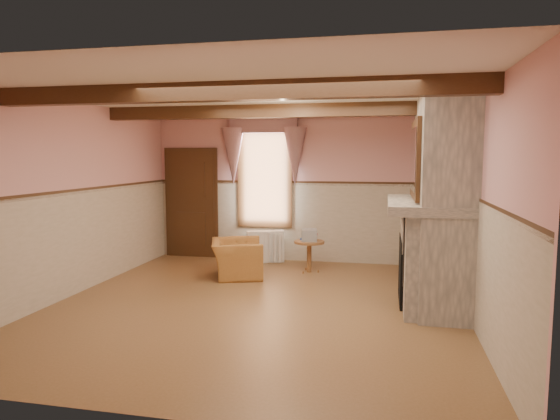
% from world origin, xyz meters
% --- Properties ---
extents(floor, '(5.50, 6.00, 0.01)m').
position_xyz_m(floor, '(0.00, 0.00, 0.00)').
color(floor, brown).
rests_on(floor, ground).
extents(ceiling, '(5.50, 6.00, 0.01)m').
position_xyz_m(ceiling, '(0.00, 0.00, 2.80)').
color(ceiling, silver).
rests_on(ceiling, wall_back).
extents(wall_back, '(5.50, 0.02, 2.80)m').
position_xyz_m(wall_back, '(0.00, 3.00, 1.40)').
color(wall_back, '#D89696').
rests_on(wall_back, floor).
extents(wall_front, '(5.50, 0.02, 2.80)m').
position_xyz_m(wall_front, '(0.00, -3.00, 1.40)').
color(wall_front, '#D89696').
rests_on(wall_front, floor).
extents(wall_left, '(0.02, 6.00, 2.80)m').
position_xyz_m(wall_left, '(-2.75, 0.00, 1.40)').
color(wall_left, '#D89696').
rests_on(wall_left, floor).
extents(wall_right, '(0.02, 6.00, 2.80)m').
position_xyz_m(wall_right, '(2.75, 0.00, 1.40)').
color(wall_right, '#D89696').
rests_on(wall_right, floor).
extents(wainscot, '(5.50, 6.00, 1.50)m').
position_xyz_m(wainscot, '(0.00, 0.00, 0.75)').
color(wainscot, beige).
rests_on(wainscot, floor).
extents(chair_rail, '(5.50, 6.00, 0.08)m').
position_xyz_m(chair_rail, '(0.00, 0.00, 1.50)').
color(chair_rail, black).
rests_on(chair_rail, wainscot).
extents(firebox, '(0.20, 0.95, 0.90)m').
position_xyz_m(firebox, '(2.00, 0.60, 0.45)').
color(firebox, black).
rests_on(firebox, floor).
extents(armchair, '(1.08, 1.16, 0.61)m').
position_xyz_m(armchair, '(-0.73, 1.50, 0.31)').
color(armchair, '#9E662D').
rests_on(armchair, floor).
extents(side_table, '(0.53, 0.53, 0.55)m').
position_xyz_m(side_table, '(0.41, 2.07, 0.28)').
color(side_table, brown).
rests_on(side_table, floor).
extents(book_stack, '(0.32, 0.36, 0.20)m').
position_xyz_m(book_stack, '(0.40, 2.09, 0.65)').
color(book_stack, '#B7AD8C').
rests_on(book_stack, side_table).
extents(radiator, '(0.72, 0.43, 0.60)m').
position_xyz_m(radiator, '(-0.53, 2.70, 0.30)').
color(radiator, silver).
rests_on(radiator, floor).
extents(bowl, '(0.35, 0.35, 0.09)m').
position_xyz_m(bowl, '(2.24, 0.46, 1.46)').
color(bowl, brown).
rests_on(bowl, mantel).
extents(mantel_clock, '(0.14, 0.24, 0.20)m').
position_xyz_m(mantel_clock, '(2.24, 1.35, 1.52)').
color(mantel_clock, black).
rests_on(mantel_clock, mantel).
extents(oil_lamp, '(0.11, 0.11, 0.28)m').
position_xyz_m(oil_lamp, '(2.24, 0.87, 1.56)').
color(oil_lamp, '#B58733').
rests_on(oil_lamp, mantel).
extents(candle_red, '(0.06, 0.06, 0.16)m').
position_xyz_m(candle_red, '(2.24, 0.24, 1.50)').
color(candle_red, '#A91C14').
rests_on(candle_red, mantel).
extents(jar_yellow, '(0.06, 0.06, 0.12)m').
position_xyz_m(jar_yellow, '(2.24, -0.02, 1.48)').
color(jar_yellow, yellow).
rests_on(jar_yellow, mantel).
extents(fireplace, '(0.85, 2.00, 2.80)m').
position_xyz_m(fireplace, '(2.42, 0.60, 1.40)').
color(fireplace, gray).
rests_on(fireplace, floor).
extents(mantel, '(1.05, 2.05, 0.12)m').
position_xyz_m(mantel, '(2.24, 0.60, 1.36)').
color(mantel, gray).
rests_on(mantel, fireplace).
extents(overmantel_mirror, '(0.06, 1.44, 1.04)m').
position_xyz_m(overmantel_mirror, '(2.06, 0.60, 1.97)').
color(overmantel_mirror, silver).
rests_on(overmantel_mirror, fireplace).
extents(door, '(1.10, 0.10, 2.10)m').
position_xyz_m(door, '(-2.10, 2.94, 1.05)').
color(door, black).
rests_on(door, floor).
extents(window, '(1.06, 0.08, 2.02)m').
position_xyz_m(window, '(-0.60, 2.97, 1.65)').
color(window, white).
rests_on(window, wall_back).
extents(window_drapes, '(1.30, 0.14, 1.40)m').
position_xyz_m(window_drapes, '(-0.60, 2.88, 2.25)').
color(window_drapes, gray).
rests_on(window_drapes, wall_back).
extents(ceiling_beam_front, '(5.50, 0.18, 0.20)m').
position_xyz_m(ceiling_beam_front, '(0.00, -1.20, 2.70)').
color(ceiling_beam_front, black).
rests_on(ceiling_beam_front, ceiling).
extents(ceiling_beam_back, '(5.50, 0.18, 0.20)m').
position_xyz_m(ceiling_beam_back, '(0.00, 1.20, 2.70)').
color(ceiling_beam_back, black).
rests_on(ceiling_beam_back, ceiling).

